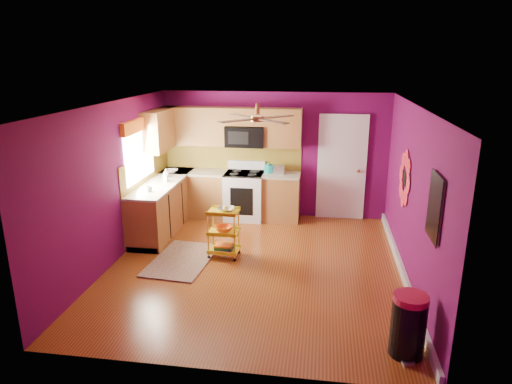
# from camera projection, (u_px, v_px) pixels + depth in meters

# --- Properties ---
(ground) EXTENTS (5.00, 5.00, 0.00)m
(ground) POSITION_uv_depth(u_px,v_px,m) (256.00, 266.00, 7.14)
(ground) COLOR #6B3010
(ground) RESTS_ON ground
(room_envelope) EXTENTS (4.54, 5.04, 2.52)m
(room_envelope) POSITION_uv_depth(u_px,v_px,m) (257.00, 165.00, 6.67)
(room_envelope) COLOR #600B4B
(room_envelope) RESTS_ON ground
(lower_cabinets) EXTENTS (2.81, 2.31, 0.94)m
(lower_cabinets) POSITION_uv_depth(u_px,v_px,m) (201.00, 201.00, 8.93)
(lower_cabinets) COLOR brown
(lower_cabinets) RESTS_ON ground
(electric_range) EXTENTS (0.76, 0.66, 1.13)m
(electric_range) POSITION_uv_depth(u_px,v_px,m) (244.00, 195.00, 9.14)
(electric_range) COLOR white
(electric_range) RESTS_ON ground
(upper_cabinetry) EXTENTS (2.80, 2.30, 1.26)m
(upper_cabinetry) POSITION_uv_depth(u_px,v_px,m) (209.00, 129.00, 8.86)
(upper_cabinetry) COLOR brown
(upper_cabinetry) RESTS_ON ground
(left_window) EXTENTS (0.08, 1.35, 1.08)m
(left_window) POSITION_uv_depth(u_px,v_px,m) (139.00, 141.00, 7.95)
(left_window) COLOR white
(left_window) RESTS_ON ground
(panel_door) EXTENTS (0.95, 0.11, 2.15)m
(panel_door) POSITION_uv_depth(u_px,v_px,m) (342.00, 169.00, 9.00)
(panel_door) COLOR white
(panel_door) RESTS_ON ground
(right_wall_art) EXTENTS (0.04, 2.74, 1.04)m
(right_wall_art) POSITION_uv_depth(u_px,v_px,m) (416.00, 190.00, 6.10)
(right_wall_art) COLOR black
(right_wall_art) RESTS_ON ground
(ceiling_fan) EXTENTS (1.01, 1.01, 0.26)m
(ceiling_fan) POSITION_uv_depth(u_px,v_px,m) (258.00, 118.00, 6.68)
(ceiling_fan) COLOR #BF8C3F
(ceiling_fan) RESTS_ON ground
(shag_rug) EXTENTS (0.99, 1.49, 0.02)m
(shag_rug) POSITION_uv_depth(u_px,v_px,m) (182.00, 260.00, 7.34)
(shag_rug) COLOR #331811
(shag_rug) RESTS_ON ground
(rolling_cart) EXTENTS (0.50, 0.37, 0.88)m
(rolling_cart) POSITION_uv_depth(u_px,v_px,m) (224.00, 231.00, 7.37)
(rolling_cart) COLOR yellow
(rolling_cart) RESTS_ON ground
(trash_can) EXTENTS (0.49, 0.49, 0.72)m
(trash_can) POSITION_uv_depth(u_px,v_px,m) (408.00, 325.00, 4.94)
(trash_can) COLOR black
(trash_can) RESTS_ON ground
(teal_kettle) EXTENTS (0.18, 0.18, 0.21)m
(teal_kettle) POSITION_uv_depth(u_px,v_px,m) (269.00, 169.00, 9.00)
(teal_kettle) COLOR teal
(teal_kettle) RESTS_ON lower_cabinets
(toaster) EXTENTS (0.22, 0.15, 0.18)m
(toaster) POSITION_uv_depth(u_px,v_px,m) (279.00, 169.00, 8.92)
(toaster) COLOR beige
(toaster) RESTS_ON lower_cabinets
(soap_bottle_a) EXTENTS (0.08, 0.08, 0.18)m
(soap_bottle_a) POSITION_uv_depth(u_px,v_px,m) (165.00, 177.00, 8.36)
(soap_bottle_a) COLOR #EA3F72
(soap_bottle_a) RESTS_ON lower_cabinets
(soap_bottle_b) EXTENTS (0.13, 0.13, 0.16)m
(soap_bottle_b) POSITION_uv_depth(u_px,v_px,m) (166.00, 173.00, 8.68)
(soap_bottle_b) COLOR white
(soap_bottle_b) RESTS_ON lower_cabinets
(counter_dish) EXTENTS (0.25, 0.25, 0.06)m
(counter_dish) POSITION_uv_depth(u_px,v_px,m) (172.00, 171.00, 9.05)
(counter_dish) COLOR white
(counter_dish) RESTS_ON lower_cabinets
(counter_cup) EXTENTS (0.12, 0.12, 0.09)m
(counter_cup) POSITION_uv_depth(u_px,v_px,m) (149.00, 189.00, 7.76)
(counter_cup) COLOR white
(counter_cup) RESTS_ON lower_cabinets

